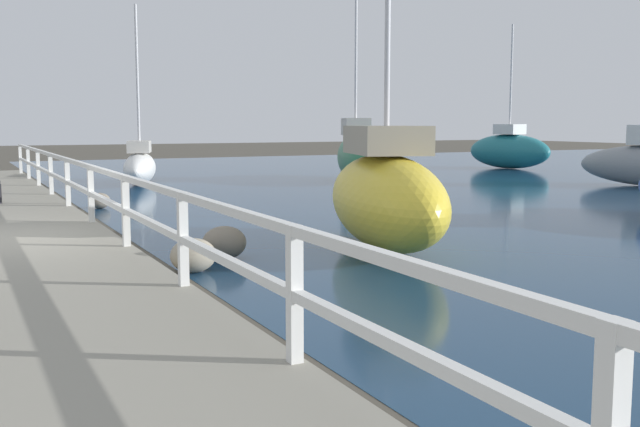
{
  "coord_description": "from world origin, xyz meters",
  "views": [
    {
      "loc": [
        -0.69,
        -12.28,
        2.02
      ],
      "look_at": [
        4.25,
        -2.28,
        0.67
      ],
      "focal_mm": 42.0,
      "sensor_mm": 36.0,
      "label": 1
    }
  ],
  "objects_px": {
    "sailboat_white": "(140,166)",
    "sailboat_teal": "(509,150)",
    "sailboat_green": "(355,155)",
    "sailboat_yellow": "(386,197)"
  },
  "relations": [
    {
      "from": "sailboat_white",
      "to": "sailboat_green",
      "type": "bearing_deg",
      "value": 1.17
    },
    {
      "from": "sailboat_white",
      "to": "sailboat_yellow",
      "type": "xyz_separation_m",
      "value": [
        0.61,
        -14.65,
        0.24
      ]
    },
    {
      "from": "sailboat_green",
      "to": "sailboat_white",
      "type": "bearing_deg",
      "value": -172.39
    },
    {
      "from": "sailboat_teal",
      "to": "sailboat_yellow",
      "type": "distance_m",
      "value": 22.59
    },
    {
      "from": "sailboat_white",
      "to": "sailboat_teal",
      "type": "relative_size",
      "value": 0.93
    },
    {
      "from": "sailboat_yellow",
      "to": "sailboat_white",
      "type": "bearing_deg",
      "value": 108.15
    },
    {
      "from": "sailboat_white",
      "to": "sailboat_green",
      "type": "distance_m",
      "value": 7.35
    },
    {
      "from": "sailboat_green",
      "to": "sailboat_yellow",
      "type": "xyz_separation_m",
      "value": [
        -6.46,
        -12.66,
        -0.07
      ]
    },
    {
      "from": "sailboat_green",
      "to": "sailboat_teal",
      "type": "height_order",
      "value": "sailboat_green"
    },
    {
      "from": "sailboat_white",
      "to": "sailboat_green",
      "type": "xyz_separation_m",
      "value": [
        7.07,
        -1.99,
        0.31
      ]
    }
  ]
}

